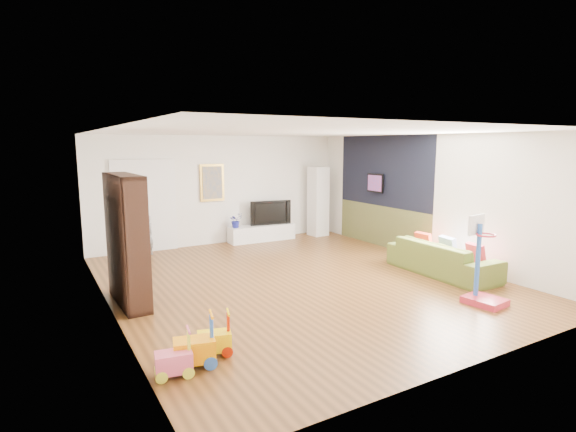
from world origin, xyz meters
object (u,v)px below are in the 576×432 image
media_console (262,233)px  basketball_hoop (487,261)px  bookshelf (127,240)px  sofa (442,258)px

media_console → basketball_hoop: basketball_hoop is taller
bookshelf → sofa: bookshelf is taller
bookshelf → media_console: bearing=36.7°
bookshelf → basketball_hoop: bearing=-32.6°
media_console → bookshelf: size_ratio=0.86×
sofa → basketball_hoop: bearing=154.9°
basketball_hoop → sofa: bearing=56.4°
media_console → bookshelf: (-3.92, -3.12, 0.81)m
media_console → sofa: size_ratio=0.80×
bookshelf → basketball_hoop: 5.61m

